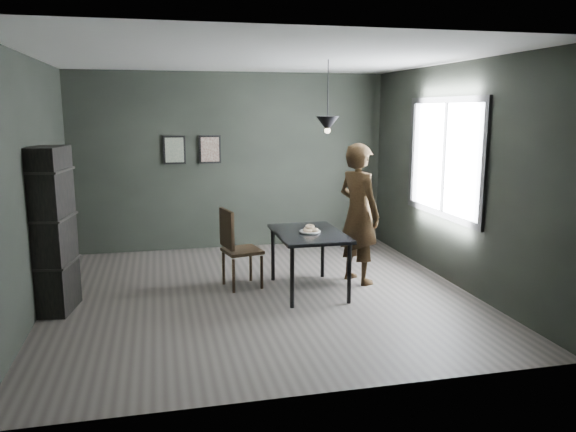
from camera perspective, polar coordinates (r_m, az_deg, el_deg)
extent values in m
plane|color=#35312E|center=(6.92, -2.76, -7.95)|extent=(5.00, 5.00, 0.00)
cube|color=black|center=(9.06, -5.70, 5.54)|extent=(5.00, 0.10, 2.80)
cube|color=silver|center=(6.58, -2.98, 15.82)|extent=(5.00, 5.00, 0.02)
cube|color=white|center=(7.61, 15.64, 5.71)|extent=(0.02, 1.80, 1.40)
cube|color=black|center=(7.60, 15.57, 5.71)|extent=(0.04, 1.96, 1.56)
cube|color=black|center=(6.85, 2.13, -1.80)|extent=(0.80, 1.20, 0.04)
cylinder|color=black|center=(6.36, 0.42, -6.28)|extent=(0.05, 0.05, 0.71)
cylinder|color=black|center=(6.55, 6.25, -5.85)|extent=(0.05, 0.05, 0.71)
cylinder|color=black|center=(7.37, -1.55, -3.88)|extent=(0.05, 0.05, 0.71)
cylinder|color=black|center=(7.53, 3.53, -3.58)|extent=(0.05, 0.05, 0.71)
cylinder|color=white|center=(6.81, 2.24, -1.64)|extent=(0.23, 0.23, 0.01)
torus|color=#F5E1BF|center=(6.80, 2.64, -1.43)|extent=(0.12, 0.12, 0.04)
torus|color=#F5E1BF|center=(6.85, 2.08, -1.34)|extent=(0.12, 0.12, 0.04)
torus|color=#F5E1BF|center=(6.77, 2.00, -1.48)|extent=(0.12, 0.12, 0.04)
torus|color=#F5E1BF|center=(6.80, 2.24, -1.10)|extent=(0.12, 0.12, 0.06)
imported|color=black|center=(7.26, 7.19, 0.24)|extent=(0.66, 0.78, 1.81)
cube|color=black|center=(7.11, -4.68, -3.54)|extent=(0.52, 0.52, 0.04)
cube|color=black|center=(6.97, -6.24, -1.30)|extent=(0.13, 0.44, 0.48)
cylinder|color=black|center=(6.94, -5.55, -6.08)|extent=(0.04, 0.04, 0.43)
cylinder|color=black|center=(7.07, -2.68, -5.72)|extent=(0.04, 0.04, 0.43)
cylinder|color=black|center=(7.28, -6.56, -5.30)|extent=(0.04, 0.04, 0.43)
cylinder|color=black|center=(7.41, -3.81, -4.97)|extent=(0.04, 0.04, 0.43)
cube|color=black|center=(6.67, -22.83, -1.36)|extent=(0.44, 0.66, 1.83)
cylinder|color=black|center=(6.86, 4.07, 12.46)|extent=(0.01, 0.01, 0.75)
cone|color=black|center=(6.85, 4.03, 9.33)|extent=(0.28, 0.28, 0.18)
sphere|color=#FFE0B2|center=(6.86, 4.02, 8.66)|extent=(0.07, 0.07, 0.07)
cube|color=black|center=(8.95, -11.46, 6.59)|extent=(0.34, 0.03, 0.44)
cube|color=#3D5549|center=(8.93, -11.46, 6.58)|extent=(0.28, 0.01, 0.38)
cube|color=black|center=(8.98, -7.93, 6.72)|extent=(0.34, 0.03, 0.44)
cube|color=brown|center=(8.96, -7.92, 6.71)|extent=(0.28, 0.01, 0.38)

